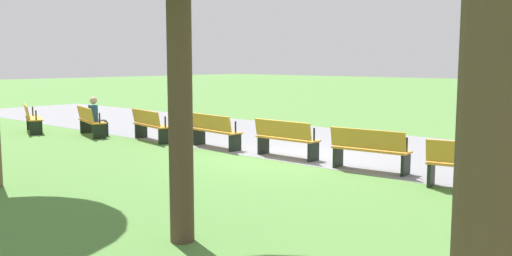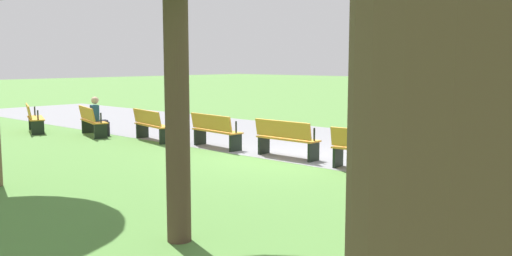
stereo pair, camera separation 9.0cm
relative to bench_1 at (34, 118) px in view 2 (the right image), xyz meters
The scene contains 10 objects.
ground_plane 9.13m from the bench_1, 11.62° to the left, with size 120.00×120.00×0.00m, color #54843D.
path_paving 9.92m from the bench_1, 25.72° to the left, with size 37.12×5.94×0.01m, color gray.
bench_1 is the anchor object (origin of this frame).
bench_2 2.29m from the bench_1, 19.62° to the left, with size 1.69×0.92×0.89m.
bench_3 4.57m from the bench_1, 16.81° to the left, with size 1.68×0.78×0.89m.
bench_4 6.84m from the bench_1, 14.01° to the left, with size 1.66×0.63×0.89m.
bench_5 9.10m from the bench_1, 11.21° to the left, with size 1.62×0.47×0.89m.
bench_6 11.34m from the bench_1, ahead, with size 1.66×0.63×0.89m.
bench_7 13.54m from the bench_1, ahead, with size 1.68×0.78×0.89m.
person_seated 2.55m from the bench_1, 19.26° to the left, with size 0.44×0.58×1.20m.
Camera 2 is at (8.03, -9.93, 2.26)m, focal length 38.57 mm.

